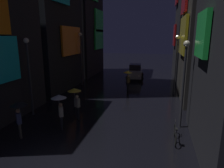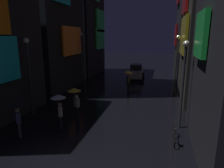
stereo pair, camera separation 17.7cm
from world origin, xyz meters
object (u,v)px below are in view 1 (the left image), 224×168
(streetlamp_left_near, at_px, (29,68))
(streetlamp_right_far, at_px, (176,59))
(streetlamp_right_near, at_px, (184,75))
(streetlamp_left_far, at_px, (81,53))
(pedestrian_midstreet_left_yellow, at_px, (128,75))
(pedestrian_near_crossing_clear, at_px, (59,102))
(pedestrian_far_right_yellow, at_px, (75,95))
(bicycle_parked_at_storefront, at_px, (175,134))
(car_distant, at_px, (135,72))
(pedestrian_midstreet_centre_black, at_px, (19,110))

(streetlamp_left_near, distance_m, streetlamp_right_far, 12.44)
(streetlamp_right_far, bearing_deg, streetlamp_right_near, -90.00)
(streetlamp_right_near, height_order, streetlamp_left_near, streetlamp_left_near)
(streetlamp_left_far, relative_size, streetlamp_right_near, 1.12)
(pedestrian_midstreet_left_yellow, distance_m, streetlamp_left_far, 6.08)
(pedestrian_near_crossing_clear, bearing_deg, pedestrian_far_right_yellow, 80.92)
(bicycle_parked_at_storefront, distance_m, car_distant, 16.20)
(pedestrian_midstreet_left_yellow, bearing_deg, pedestrian_midstreet_centre_black, -110.32)
(pedestrian_midstreet_centre_black, relative_size, streetlamp_left_far, 0.36)
(car_distant, height_order, streetlamp_right_near, streetlamp_right_near)
(pedestrian_near_crossing_clear, relative_size, streetlamp_right_near, 0.41)
(streetlamp_right_near, bearing_deg, pedestrian_midstreet_left_yellow, 120.97)
(streetlamp_left_far, bearing_deg, bicycle_parked_at_storefront, -48.26)
(pedestrian_midstreet_centre_black, xyz_separation_m, streetlamp_left_far, (-1.50, 12.46, 1.96))
(car_distant, bearing_deg, pedestrian_midstreet_left_yellow, -89.54)
(pedestrian_midstreet_left_yellow, xyz_separation_m, streetlamp_right_near, (4.45, -7.42, 1.61))
(streetlamp_right_near, bearing_deg, pedestrian_midstreet_centre_black, -157.62)
(pedestrian_midstreet_centre_black, height_order, streetlamp_right_far, streetlamp_right_far)
(pedestrian_midstreet_centre_black, height_order, streetlamp_left_near, streetlamp_left_near)
(pedestrian_far_right_yellow, distance_m, streetlamp_right_far, 10.13)
(car_distant, distance_m, streetlamp_right_near, 14.76)
(pedestrian_midstreet_left_yellow, xyz_separation_m, streetlamp_left_far, (-5.55, 1.54, 1.96))
(pedestrian_far_right_yellow, xyz_separation_m, bicycle_parked_at_storefront, (6.31, -1.54, -1.28))
(pedestrian_far_right_yellow, relative_size, streetlamp_right_near, 0.41)
(streetlamp_left_far, relative_size, streetlamp_right_far, 1.05)
(pedestrian_midstreet_centre_black, bearing_deg, bicycle_parked_at_storefront, 11.83)
(streetlamp_left_far, height_order, streetlamp_right_near, streetlamp_left_far)
(streetlamp_right_near, xyz_separation_m, streetlamp_left_near, (-10.00, -0.31, 0.07))
(pedestrian_midstreet_left_yellow, bearing_deg, streetlamp_left_near, -125.66)
(car_distant, bearing_deg, streetlamp_left_near, -111.20)
(bicycle_parked_at_storefront, xyz_separation_m, streetlamp_right_far, (0.40, 8.90, 3.08))
(pedestrian_midstreet_left_yellow, relative_size, streetlamp_right_far, 0.38)
(pedestrian_midstreet_centre_black, distance_m, pedestrian_near_crossing_clear, 2.18)
(pedestrian_midstreet_centre_black, distance_m, streetlamp_left_far, 12.70)
(pedestrian_midstreet_centre_black, distance_m, pedestrian_midstreet_left_yellow, 11.65)
(streetlamp_left_near, bearing_deg, pedestrian_midstreet_centre_black, -64.80)
(pedestrian_near_crossing_clear, bearing_deg, streetlamp_left_far, 105.50)
(streetlamp_right_far, bearing_deg, car_distant, 123.71)
(pedestrian_midstreet_left_yellow, xyz_separation_m, streetlamp_right_far, (4.45, -0.32, 1.80))
(pedestrian_midstreet_left_yellow, bearing_deg, streetlamp_left_far, 164.53)
(car_distant, bearing_deg, streetlamp_right_far, -56.29)
(bicycle_parked_at_storefront, bearing_deg, streetlamp_left_near, 171.15)
(streetlamp_right_near, bearing_deg, pedestrian_far_right_yellow, -177.72)
(car_distant, relative_size, streetlamp_right_near, 0.82)
(pedestrian_near_crossing_clear, height_order, pedestrian_far_right_yellow, same)
(car_distant, xyz_separation_m, streetlamp_left_near, (-5.49, -14.16, 2.43))
(pedestrian_far_right_yellow, xyz_separation_m, streetlamp_right_near, (6.71, 0.27, 1.61))
(pedestrian_midstreet_left_yellow, height_order, streetlamp_right_far, streetlamp_right_far)
(pedestrian_far_right_yellow, height_order, streetlamp_left_far, streetlamp_left_far)
(pedestrian_midstreet_left_yellow, distance_m, streetlamp_left_near, 9.66)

